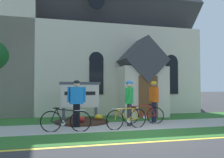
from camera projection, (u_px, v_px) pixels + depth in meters
name	position (u px, v px, depth m)	size (l,w,h in m)	color
ground	(112.00, 119.00, 11.79)	(140.00, 140.00, 0.00)	#333335
sidewalk_slab	(114.00, 126.00, 9.49)	(32.00, 2.21, 0.01)	#A8A59E
grass_verge	(131.00, 136.00, 7.63)	(32.00, 1.65, 0.01)	#2D6628
church_lawn	(101.00, 119.00, 11.79)	(24.00, 2.54, 0.01)	#2D6628
curb_paint_stripe	(142.00, 142.00, 6.69)	(28.00, 0.16, 0.01)	yellow
church_building	(78.00, 41.00, 17.65)	(13.33, 12.02, 13.75)	beige
church_sign	(80.00, 96.00, 11.02)	(1.85, 0.19, 1.77)	#474C56
flower_bed	(82.00, 121.00, 10.44)	(2.29, 2.29, 0.34)	#382319
bicycle_yellow	(127.00, 118.00, 8.95)	(1.70, 0.50, 0.82)	black
bicycle_red	(143.00, 115.00, 10.26)	(1.68, 0.61, 0.83)	black
bicycle_green	(66.00, 121.00, 8.34)	(1.71, 0.39, 0.85)	black
cyclist_in_green_jersey	(154.00, 98.00, 10.63)	(0.30, 0.84, 1.79)	#191E38
cyclist_in_blue_jersey	(129.00, 99.00, 9.62)	(0.48, 0.64, 1.78)	#2D2D33
cyclist_in_red_jersey	(77.00, 99.00, 9.28)	(0.69, 0.30, 1.79)	black
roadside_conifer	(158.00, 49.00, 19.78)	(4.03, 4.03, 6.88)	#3D2D1E
distant_hill	(52.00, 92.00, 81.30)	(105.27, 39.29, 22.85)	#847A5B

